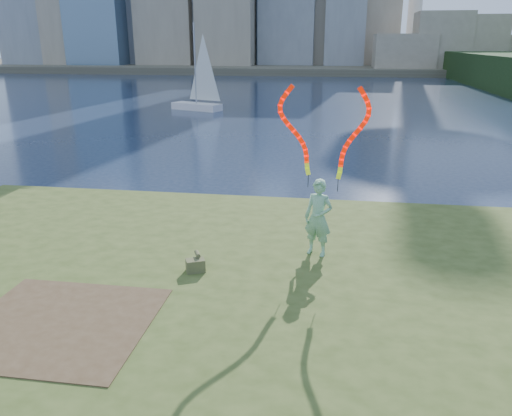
# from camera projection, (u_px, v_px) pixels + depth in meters

# --- Properties ---
(ground) EXTENTS (320.00, 320.00, 0.00)m
(ground) POSITION_uv_depth(u_px,v_px,m) (221.00, 289.00, 11.75)
(ground) COLOR #18243C
(ground) RESTS_ON ground
(grassy_knoll) EXTENTS (20.00, 18.00, 0.80)m
(grassy_knoll) POSITION_uv_depth(u_px,v_px,m) (195.00, 329.00, 9.49)
(grassy_knoll) COLOR #384719
(grassy_knoll) RESTS_ON ground
(dirt_patch) EXTENTS (3.20, 3.00, 0.02)m
(dirt_patch) POSITION_uv_depth(u_px,v_px,m) (59.00, 323.00, 8.80)
(dirt_patch) COLOR #47331E
(dirt_patch) RESTS_ON grassy_knoll
(far_shore) EXTENTS (320.00, 40.00, 1.20)m
(far_shore) POSITION_uv_depth(u_px,v_px,m) (322.00, 67.00, 100.62)
(far_shore) COLOR #494435
(far_shore) RESTS_ON ground
(woman_with_ribbons) EXTENTS (1.99, 0.82, 4.17)m
(woman_with_ribbons) POSITION_uv_depth(u_px,v_px,m) (320.00, 197.00, 11.28)
(woman_with_ribbons) COLOR #1C7334
(woman_with_ribbons) RESTS_ON grassy_knoll
(canvas_bag) EXTENTS (0.47, 0.53, 0.38)m
(canvas_bag) POSITION_uv_depth(u_px,v_px,m) (196.00, 265.00, 10.78)
(canvas_bag) COLOR #4C4A2A
(canvas_bag) RESTS_ON grassy_knoll
(sailboat) EXTENTS (4.59, 2.95, 7.06)m
(sailboat) POSITION_uv_depth(u_px,v_px,m) (199.00, 96.00, 41.82)
(sailboat) COLOR silver
(sailboat) RESTS_ON ground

